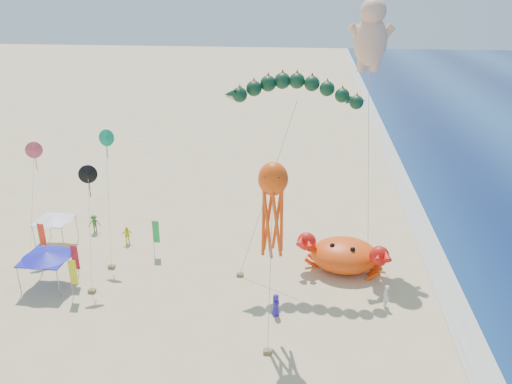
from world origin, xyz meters
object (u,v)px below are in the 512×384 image
Objects in this scene: cherub_kite at (371,32)px; canopy_white at (54,218)px; crab_inflatable at (344,254)px; octopus_kite at (273,203)px; dragon_kite at (295,95)px; canopy_blue at (46,255)px.

cherub_kite is 6.51× the size of canopy_white.
crab_inflatable is 0.35× the size of cherub_kite.
cherub_kite reaches higher than octopus_kite.
canopy_white is (-23.82, 1.34, 1.11)m from crab_inflatable.
dragon_kite is 8.21m from cherub_kite.
dragon_kite is at bearing -138.38° from cherub_kite.
canopy_blue is at bearing -67.12° from canopy_white.
cherub_kite reaches higher than canopy_white.
dragon_kite reaches higher than canopy_blue.
dragon_kite is 4.11× the size of canopy_blue.
canopy_white is at bearing 112.88° from canopy_blue.
dragon_kite is (-4.16, 1.40, 11.78)m from crab_inflatable.
cherub_kite is at bearing 78.66° from crab_inflatable.
dragon_kite is at bearing 85.03° from octopus_kite.
octopus_kite is 3.19× the size of canopy_blue.
octopus_kite is at bearing -114.35° from cherub_kite.
dragon_kite is 9.96m from octopus_kite.
cherub_kite is 5.68× the size of canopy_blue.
crab_inflatable is 2.29× the size of canopy_white.
canopy_white is (-18.90, 8.77, -6.12)m from octopus_kite.
octopus_kite reaches higher than crab_inflatable.
dragon_kite is 1.29× the size of octopus_kite.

